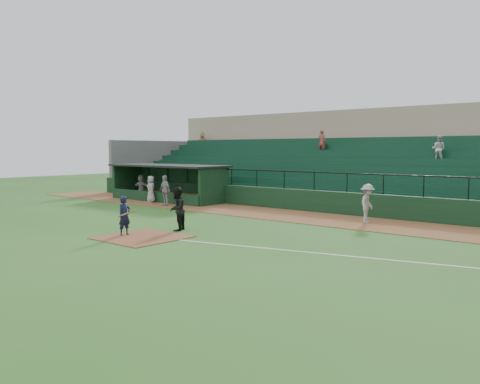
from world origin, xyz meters
The scene contains 12 objects.
ground centered at (0.00, 0.00, 0.00)m, with size 90.00×90.00×0.00m, color #29581C.
warning_track centered at (0.00, 8.00, 0.01)m, with size 40.00×4.00×0.03m, color brown.
home_plate_dirt centered at (0.00, -1.00, 0.01)m, with size 3.00×3.00×0.03m, color brown.
foul_line centered at (8.00, 1.20, 0.01)m, with size 18.00×0.09×0.01m, color white.
stadium_structure centered at (0.00, 16.46, 2.30)m, with size 38.00×13.08×6.40m.
dugout centered at (-9.75, 9.56, 1.33)m, with size 8.90×3.20×2.42m.
batter_at_plate centered at (-0.91, -1.15, 0.80)m, with size 1.00×0.67×1.60m.
umpire centered at (-0.21, 1.03, 0.93)m, with size 0.90×0.70×1.86m, color black.
runner centered at (5.17, 8.08, 0.94)m, with size 1.18×0.68×1.82m, color #A49F99.
dugout_player_a centered at (-7.49, 6.84, 0.96)m, with size 1.09×0.45×1.85m, color #A5A09A.
dugout_player_b centered at (-9.54, 7.47, 0.89)m, with size 0.84×0.55×1.72m, color #A29D98.
dugout_player_c centered at (-11.85, 8.55, 0.87)m, with size 1.55×0.50×1.68m, color gray.
Camera 1 is at (15.09, -13.17, 3.47)m, focal length 36.72 mm.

